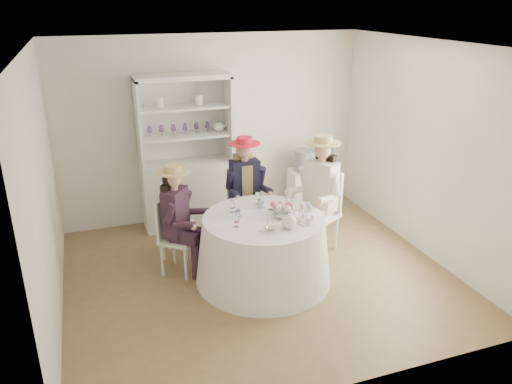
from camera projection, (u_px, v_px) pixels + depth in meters
name	position (u px, v px, depth m)	size (l,w,h in m)	color
ground	(259.00, 275.00, 6.07)	(4.50, 4.50, 0.00)	brown
ceiling	(259.00, 45.00, 5.09)	(4.50, 4.50, 0.00)	white
wall_back	(213.00, 129.00, 7.34)	(4.50, 4.50, 0.00)	silver
wall_front	(346.00, 250.00, 3.82)	(4.50, 4.50, 0.00)	silver
wall_left	(43.00, 195.00, 4.89)	(4.50, 4.50, 0.00)	silver
wall_right	(427.00, 151.00, 6.27)	(4.50, 4.50, 0.00)	silver
tea_table	(263.00, 249.00, 5.85)	(1.60, 1.60, 0.81)	white
hutch	(187.00, 174.00, 7.20)	(1.46, 0.91, 2.20)	silver
side_table	(303.00, 191.00, 7.80)	(0.42, 0.42, 0.66)	silver
hatbox	(304.00, 161.00, 7.62)	(0.33, 0.33, 0.33)	black
guest_left	(177.00, 214.00, 5.87)	(0.59, 0.57, 1.38)	silver
guest_mid	(245.00, 184.00, 6.63)	(0.53, 0.56, 1.48)	silver
guest_right	(320.00, 188.00, 6.35)	(0.67, 0.61, 1.57)	silver
spare_chair	(175.00, 223.00, 6.30)	(0.49, 0.49, 0.91)	silver
teacup_a	(238.00, 214.00, 5.70)	(0.09, 0.09, 0.07)	white
teacup_b	(261.00, 205.00, 5.96)	(0.07, 0.07, 0.07)	white
teacup_c	(278.00, 207.00, 5.89)	(0.10, 0.10, 0.08)	white
flower_bowl	(282.00, 215.00, 5.70)	(0.21, 0.21, 0.05)	white
flower_arrangement	(281.00, 207.00, 5.73)	(0.21, 0.21, 0.08)	#CF6777
table_teapot	(289.00, 222.00, 5.42)	(0.23, 0.16, 0.17)	white
sandwich_plate	(270.00, 229.00, 5.39)	(0.24, 0.24, 0.05)	white
cupcake_stand	(306.00, 216.00, 5.56)	(0.23, 0.23, 0.22)	white
stemware_set	(263.00, 211.00, 5.68)	(0.82, 0.86, 0.15)	white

